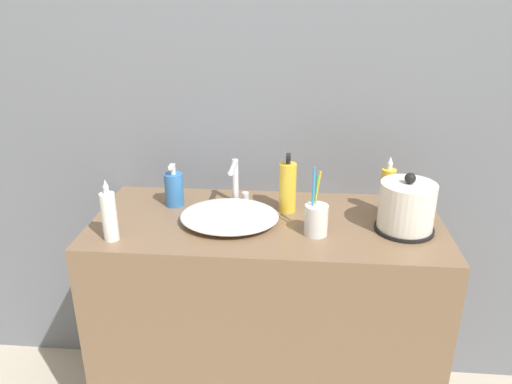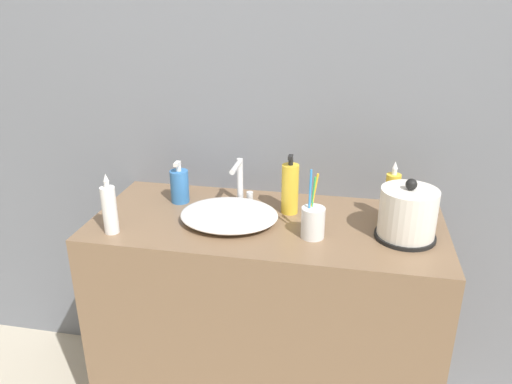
% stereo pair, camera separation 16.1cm
% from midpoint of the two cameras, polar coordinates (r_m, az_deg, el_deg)
% --- Properties ---
extents(wall_back, '(6.00, 0.04, 2.60)m').
position_cam_midpoint_polar(wall_back, '(1.77, -0.68, 15.24)').
color(wall_back, slate).
rests_on(wall_back, ground_plane).
extents(vanity_counter, '(1.15, 0.51, 0.81)m').
position_cam_midpoint_polar(vanity_counter, '(1.86, -1.41, -14.61)').
color(vanity_counter, brown).
rests_on(vanity_counter, ground_plane).
extents(sink_basin, '(0.32, 0.28, 0.05)m').
position_cam_midpoint_polar(sink_basin, '(1.63, -5.88, -2.81)').
color(sink_basin, white).
rests_on(sink_basin, vanity_counter).
extents(faucet, '(0.06, 0.13, 0.16)m').
position_cam_midpoint_polar(faucet, '(1.74, -4.90, 1.27)').
color(faucet, silver).
rests_on(faucet, vanity_counter).
extents(electric_kettle, '(0.19, 0.19, 0.19)m').
position_cam_midpoint_polar(electric_kettle, '(1.60, 14.08, -1.95)').
color(electric_kettle, black).
rests_on(electric_kettle, vanity_counter).
extents(toothbrush_cup, '(0.07, 0.07, 0.22)m').
position_cam_midpoint_polar(toothbrush_cup, '(1.54, 3.92, -3.15)').
color(toothbrush_cup, silver).
rests_on(toothbrush_cup, vanity_counter).
extents(lotion_bottle, '(0.06, 0.06, 0.15)m').
position_cam_midpoint_polar(lotion_bottle, '(1.77, -11.92, 0.29)').
color(lotion_bottle, '#3370B7').
rests_on(lotion_bottle, vanity_counter).
extents(shampoo_bottle, '(0.05, 0.05, 0.20)m').
position_cam_midpoint_polar(shampoo_bottle, '(1.70, 12.18, 0.10)').
color(shampoo_bottle, gold).
rests_on(shampoo_bottle, vanity_counter).
extents(mouthwash_bottle, '(0.05, 0.05, 0.20)m').
position_cam_midpoint_polar(mouthwash_bottle, '(1.58, -19.27, -2.63)').
color(mouthwash_bottle, white).
rests_on(mouthwash_bottle, vanity_counter).
extents(hand_cream_bottle, '(0.06, 0.06, 0.21)m').
position_cam_midpoint_polar(hand_cream_bottle, '(1.68, 0.91, 0.51)').
color(hand_cream_bottle, gold).
rests_on(hand_cream_bottle, vanity_counter).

